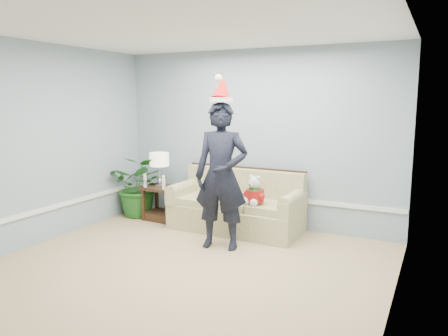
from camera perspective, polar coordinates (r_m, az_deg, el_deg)
The scene contains 10 objects.
room_shell at distance 4.55m, azimuth -8.12°, elevation 1.32°, with size 4.54×5.04×2.74m.
wainscot_trim at distance 6.34m, azimuth -10.64°, elevation -4.85°, with size 4.49×4.99×0.06m.
sofa at distance 6.59m, azimuth 1.71°, elevation -5.29°, with size 1.96×0.87×0.91m.
side_table at distance 7.21m, azimuth -8.13°, elevation -5.01°, with size 0.60×0.51×0.55m.
table_lamp at distance 7.04m, azimuth -8.45°, elevation 0.93°, with size 0.31×0.31×0.55m.
candle_pair at distance 7.00m, azimuth -9.11°, elevation -1.80°, with size 0.41×0.06×0.22m.
houseplant at distance 7.42m, azimuth -10.93°, elevation -2.31°, with size 0.93×0.80×1.03m, color #1A5419.
man at distance 5.67m, azimuth -0.35°, elevation -1.05°, with size 0.70×0.46×1.92m, color black.
santa_hat at distance 5.60m, azimuth -0.28°, elevation 10.14°, with size 0.32×0.35×0.35m.
teddy_bear at distance 6.16m, azimuth 4.00°, elevation -3.38°, with size 0.32×0.33×0.43m.
Camera 1 is at (2.58, -3.70, 1.95)m, focal length 35.00 mm.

